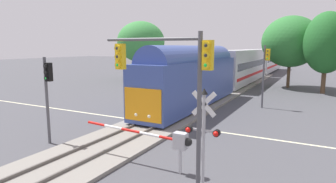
{
  "coord_description": "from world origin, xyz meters",
  "views": [
    {
      "loc": [
        9.81,
        -17.06,
        5.37
      ],
      "look_at": [
        -0.23,
        1.91,
        2.0
      ],
      "focal_mm": 30.52,
      "sensor_mm": 36.0,
      "label": 1
    }
  ],
  "objects_px": {
    "crossing_signal_mast": "(203,128)",
    "oak_far_right": "(327,43)",
    "commuter_train": "(245,65)",
    "traffic_signal_far_side": "(265,66)",
    "traffic_signal_near_right": "(171,73)",
    "traffic_signal_median": "(47,86)",
    "elm_centre_background": "(291,42)",
    "crossing_gate_near": "(168,140)",
    "pine_left_background": "(141,42)"
  },
  "relations": [
    {
      "from": "crossing_signal_mast",
      "to": "traffic_signal_near_right",
      "type": "height_order",
      "value": "traffic_signal_near_right"
    },
    {
      "from": "crossing_gate_near",
      "to": "pine_left_background",
      "type": "xyz_separation_m",
      "value": [
        -19.64,
        27.99,
        4.73
      ]
    },
    {
      "from": "commuter_train",
      "to": "oak_far_right",
      "type": "bearing_deg",
      "value": -28.29
    },
    {
      "from": "crossing_gate_near",
      "to": "elm_centre_background",
      "type": "bearing_deg",
      "value": 86.12
    },
    {
      "from": "commuter_train",
      "to": "oak_far_right",
      "type": "xyz_separation_m",
      "value": [
        10.38,
        -5.59,
        3.08
      ]
    },
    {
      "from": "oak_far_right",
      "to": "traffic_signal_median",
      "type": "bearing_deg",
      "value": -116.77
    },
    {
      "from": "commuter_train",
      "to": "crossing_gate_near",
      "type": "height_order",
      "value": "commuter_train"
    },
    {
      "from": "traffic_signal_median",
      "to": "crossing_signal_mast",
      "type": "bearing_deg",
      "value": -4.36
    },
    {
      "from": "crossing_gate_near",
      "to": "elm_centre_background",
      "type": "xyz_separation_m",
      "value": [
        2.06,
        30.29,
        4.62
      ]
    },
    {
      "from": "traffic_signal_near_right",
      "to": "traffic_signal_far_side",
      "type": "bearing_deg",
      "value": 88.1
    },
    {
      "from": "crossing_signal_mast",
      "to": "pine_left_background",
      "type": "height_order",
      "value": "pine_left_background"
    },
    {
      "from": "commuter_train",
      "to": "crossing_gate_near",
      "type": "distance_m",
      "value": 32.75
    },
    {
      "from": "crossing_signal_mast",
      "to": "traffic_signal_median",
      "type": "xyz_separation_m",
      "value": [
        -9.28,
        0.71,
        0.88
      ]
    },
    {
      "from": "commuter_train",
      "to": "oak_far_right",
      "type": "distance_m",
      "value": 12.18
    },
    {
      "from": "crossing_gate_near",
      "to": "commuter_train",
      "type": "bearing_deg",
      "value": 97.48
    },
    {
      "from": "traffic_signal_median",
      "to": "elm_centre_background",
      "type": "xyz_separation_m",
      "value": [
        9.47,
        30.25,
        2.79
      ]
    },
    {
      "from": "traffic_signal_far_side",
      "to": "traffic_signal_near_right",
      "type": "relative_size",
      "value": 0.93
    },
    {
      "from": "pine_left_background",
      "to": "elm_centre_background",
      "type": "bearing_deg",
      "value": 6.04
    },
    {
      "from": "crossing_gate_near",
      "to": "traffic_signal_near_right",
      "type": "height_order",
      "value": "traffic_signal_near_right"
    },
    {
      "from": "commuter_train",
      "to": "pine_left_background",
      "type": "relative_size",
      "value": 6.36
    },
    {
      "from": "commuter_train",
      "to": "pine_left_background",
      "type": "bearing_deg",
      "value": -163.85
    },
    {
      "from": "commuter_train",
      "to": "traffic_signal_median",
      "type": "bearing_deg",
      "value": -95.55
    },
    {
      "from": "oak_far_right",
      "to": "traffic_signal_near_right",
      "type": "bearing_deg",
      "value": -100.5
    },
    {
      "from": "pine_left_background",
      "to": "crossing_signal_mast",
      "type": "bearing_deg",
      "value": -53.11
    },
    {
      "from": "crossing_signal_mast",
      "to": "pine_left_background",
      "type": "bearing_deg",
      "value": 126.89
    },
    {
      "from": "commuter_train",
      "to": "traffic_signal_median",
      "type": "xyz_separation_m",
      "value": [
        -3.15,
        -32.42,
        0.51
      ]
    },
    {
      "from": "commuter_train",
      "to": "crossing_signal_mast",
      "type": "distance_m",
      "value": 33.69
    },
    {
      "from": "crossing_signal_mast",
      "to": "traffic_signal_median",
      "type": "height_order",
      "value": "traffic_signal_median"
    },
    {
      "from": "commuter_train",
      "to": "traffic_signal_near_right",
      "type": "xyz_separation_m",
      "value": [
        5.14,
        -33.85,
        1.71
      ]
    },
    {
      "from": "oak_far_right",
      "to": "pine_left_background",
      "type": "bearing_deg",
      "value": 177.49
    },
    {
      "from": "crossing_signal_mast",
      "to": "oak_far_right",
      "type": "height_order",
      "value": "oak_far_right"
    },
    {
      "from": "commuter_train",
      "to": "traffic_signal_far_side",
      "type": "height_order",
      "value": "traffic_signal_far_side"
    },
    {
      "from": "traffic_signal_near_right",
      "to": "elm_centre_background",
      "type": "height_order",
      "value": "elm_centre_background"
    },
    {
      "from": "crossing_gate_near",
      "to": "traffic_signal_near_right",
      "type": "bearing_deg",
      "value": -57.77
    },
    {
      "from": "crossing_signal_mast",
      "to": "traffic_signal_far_side",
      "type": "height_order",
      "value": "traffic_signal_far_side"
    },
    {
      "from": "traffic_signal_far_side",
      "to": "elm_centre_background",
      "type": "relative_size",
      "value": 0.59
    },
    {
      "from": "crossing_gate_near",
      "to": "crossing_signal_mast",
      "type": "bearing_deg",
      "value": -19.82
    },
    {
      "from": "elm_centre_background",
      "to": "oak_far_right",
      "type": "height_order",
      "value": "elm_centre_background"
    },
    {
      "from": "traffic_signal_near_right",
      "to": "oak_far_right",
      "type": "relative_size",
      "value": 0.63
    },
    {
      "from": "traffic_signal_far_side",
      "to": "elm_centre_background",
      "type": "distance_m",
      "value": 15.07
    },
    {
      "from": "commuter_train",
      "to": "oak_far_right",
      "type": "height_order",
      "value": "oak_far_right"
    },
    {
      "from": "commuter_train",
      "to": "elm_centre_background",
      "type": "xyz_separation_m",
      "value": [
        6.32,
        -2.16,
        3.3
      ]
    },
    {
      "from": "traffic_signal_far_side",
      "to": "crossing_signal_mast",
      "type": "bearing_deg",
      "value": -88.47
    },
    {
      "from": "crossing_gate_near",
      "to": "traffic_signal_median",
      "type": "bearing_deg",
      "value": 179.74
    },
    {
      "from": "crossing_gate_near",
      "to": "crossing_signal_mast",
      "type": "relative_size",
      "value": 1.47
    },
    {
      "from": "traffic_signal_median",
      "to": "oak_far_right",
      "type": "bearing_deg",
      "value": 63.23
    },
    {
      "from": "traffic_signal_median",
      "to": "traffic_signal_near_right",
      "type": "relative_size",
      "value": 0.82
    },
    {
      "from": "traffic_signal_median",
      "to": "traffic_signal_near_right",
      "type": "xyz_separation_m",
      "value": [
        8.29,
        -1.43,
        1.2
      ]
    },
    {
      "from": "commuter_train",
      "to": "traffic_signal_median",
      "type": "distance_m",
      "value": 32.57
    },
    {
      "from": "crossing_signal_mast",
      "to": "commuter_train",
      "type": "bearing_deg",
      "value": 100.48
    }
  ]
}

